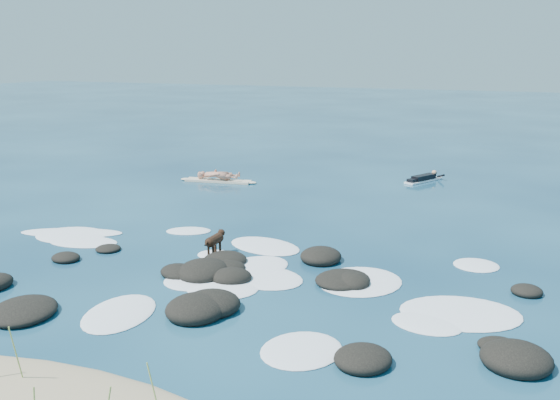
% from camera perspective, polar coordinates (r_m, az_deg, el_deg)
% --- Properties ---
extents(ground, '(160.00, 160.00, 0.00)m').
position_cam_1_polar(ground, '(16.72, -3.20, -6.17)').
color(ground, '#0A2642').
rests_on(ground, ground).
extents(dune_grass, '(4.11, 2.04, 1.14)m').
position_cam_1_polar(dune_grass, '(10.32, -20.94, -16.60)').
color(dune_grass, '#8EAC53').
rests_on(dune_grass, ground).
extents(reef_rocks, '(13.21, 7.65, 0.56)m').
position_cam_1_polar(reef_rocks, '(14.83, -4.57, -8.38)').
color(reef_rocks, black).
rests_on(reef_rocks, ground).
extents(breaking_foam, '(15.38, 8.14, 0.12)m').
position_cam_1_polar(breaking_foam, '(16.38, -3.90, -6.57)').
color(breaking_foam, white).
rests_on(breaking_foam, ground).
extents(standing_surfer_rig, '(3.51, 1.02, 2.00)m').
position_cam_1_polar(standing_surfer_rig, '(27.35, -5.71, 3.27)').
color(standing_surfer_rig, beige).
rests_on(standing_surfer_rig, ground).
extents(paddling_surfer_rig, '(1.55, 2.24, 0.41)m').
position_cam_1_polar(paddling_surfer_rig, '(28.19, 13.04, 1.95)').
color(paddling_surfer_rig, white).
rests_on(paddling_surfer_rig, ground).
extents(dog, '(0.30, 1.13, 0.71)m').
position_cam_1_polar(dog, '(17.55, -5.95, -3.64)').
color(dog, black).
rests_on(dog, ground).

